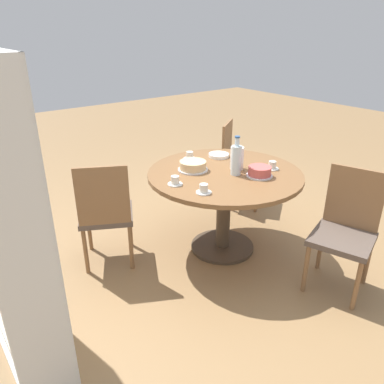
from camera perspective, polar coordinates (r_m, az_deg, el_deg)
ground_plane at (r=3.47m, az=4.61°, el=-8.42°), size 14.00×14.00×0.00m
dining_table at (r=3.19m, az=4.96°, el=0.60°), size 1.29×1.29×0.74m
chair_a at (r=3.00m, az=22.37°, el=-5.18°), size 0.53×0.53×0.92m
chair_b at (r=4.15m, az=7.03°, el=4.54°), size 0.58×0.58×0.92m
chair_c at (r=3.09m, az=-13.00°, el=-2.98°), size 0.57×0.57×0.92m
bookshelf at (r=2.27m, az=-26.84°, el=-4.19°), size 1.07×0.28×1.77m
coffee_pot at (r=3.18m, az=6.88°, el=5.28°), size 0.11×0.11×0.23m
water_bottle at (r=3.04m, az=6.77°, el=4.99°), size 0.08×0.08×0.32m
cake_main at (r=3.15m, az=0.14°, el=4.00°), size 0.25×0.25×0.08m
cake_second at (r=3.06m, az=10.26°, el=3.06°), size 0.21×0.21×0.08m
cup_a at (r=2.71m, az=1.79°, el=0.40°), size 0.12×0.12×0.07m
cup_b at (r=3.25m, az=12.13°, el=3.91°), size 0.12×0.12×0.07m
cup_c at (r=3.43m, az=-0.35°, el=5.50°), size 0.12×0.12×0.07m
cup_d at (r=2.86m, az=-2.59°, el=1.66°), size 0.12×0.12×0.07m
plate_stack at (r=3.50m, az=4.11°, el=5.61°), size 0.19×0.19×0.03m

